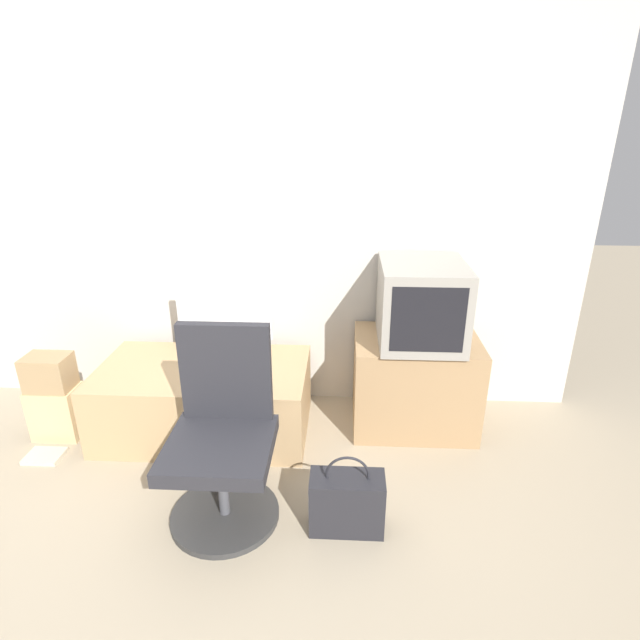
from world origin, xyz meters
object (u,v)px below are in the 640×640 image
Objects in this scene: crt_tv at (421,303)px; handbag at (347,502)px; main_monitor at (225,319)px; office_chair at (223,442)px; cardboard_box_lower at (58,412)px; keyboard at (217,372)px; book at (45,456)px; mouse at (262,371)px.

crt_tv is 1.37× the size of handbag.
handbag is (0.75, -0.95, -0.51)m from main_monitor.
office_chair is at bearing -141.54° from crt_tv.
keyboard is at bearing 2.21° from cardboard_box_lower.
cardboard_box_lower is at bearing 154.02° from office_chair.
crt_tv is 2.25m from cardboard_box_lower.
main_monitor is at bearing 16.84° from cardboard_box_lower.
handbag reaches higher than cardboard_box_lower.
book is (-0.96, -0.52, -0.65)m from main_monitor.
book is (-1.13, 0.33, -0.38)m from office_chair.
office_chair is 1.23m from book.
mouse is 0.06× the size of office_chair.
mouse is 0.29× the size of book.
crt_tv is 0.59× the size of office_chair.
book is (-1.71, 0.43, -0.14)m from handbag.
crt_tv is at bearing 10.87° from mouse.
handbag is at bearing -55.19° from mouse.
book is (-1.21, -0.28, -0.43)m from mouse.
mouse is 0.62m from office_chair.
office_chair is at bearing -25.98° from cardboard_box_lower.
book is at bearing 165.91° from handbag.
cardboard_box_lower is 0.27m from book.
crt_tv reaches higher than keyboard.
handbag is at bearing -42.72° from keyboard.
crt_tv is at bearing 6.08° from cardboard_box_lower.
handbag is (-0.41, -0.88, -0.66)m from crt_tv.
office_chair reaches higher than main_monitor.
mouse is 0.18× the size of cardboard_box_lower.
main_monitor reaches higher than handbag.
crt_tv is at bearing 12.15° from book.
main_monitor is 0.91m from office_chair.
main_monitor is at bearing 136.93° from mouse.
office_chair reaches higher than handbag.
mouse is 0.11× the size of crt_tv.
main_monitor is at bearing 101.26° from office_chair.
mouse is at bearing -169.13° from crt_tv.
keyboard is 0.62m from office_chair.
crt_tv is at bearing -3.35° from main_monitor.
cardboard_box_lower is (-2.14, -0.23, -0.65)m from crt_tv.
main_monitor is 0.34m from keyboard.
office_chair is (-0.09, -0.61, -0.05)m from mouse.
mouse is 0.91m from handbag.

